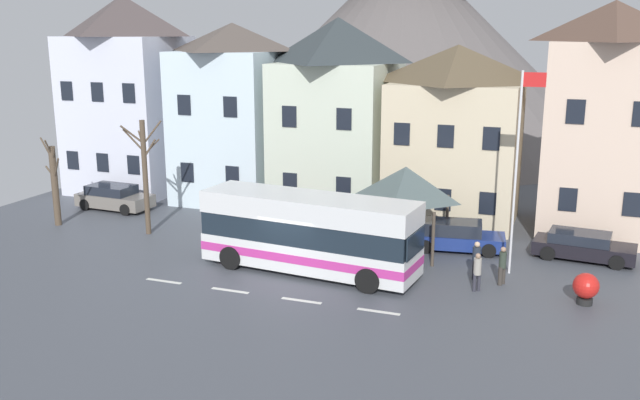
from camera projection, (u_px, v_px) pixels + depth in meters
ground_plane at (282, 282)px, 28.06m from camera, size 40.00×60.00×0.07m
townhouse_00 at (128, 95)px, 42.64m from camera, size 6.45×5.88×11.90m
townhouse_01 at (235, 113)px, 40.70m from camera, size 5.66×6.45×10.27m
townhouse_02 at (338, 115)px, 38.71m from camera, size 6.00×6.84×10.55m
townhouse_03 at (455, 135)px, 35.93m from camera, size 6.49×5.31×9.17m
townhouse_04 at (605, 119)px, 33.92m from camera, size 5.50×6.74×11.25m
hilltop_castle at (404, 38)px, 59.34m from camera, size 35.82×35.82×26.15m
transit_bus at (309, 234)px, 28.78m from camera, size 9.44×3.36×3.27m
bus_shelter at (406, 184)px, 31.15m from camera, size 3.60×3.60×3.94m
parked_car_00 at (260, 214)px, 35.67m from camera, size 3.85×2.05×1.36m
parked_car_01 at (456, 236)px, 31.89m from camera, size 4.46×2.28×1.36m
parked_car_02 at (583, 246)px, 30.60m from camera, size 4.41×2.18×1.23m
parked_car_03 at (114, 197)px, 39.14m from camera, size 4.34×2.15×1.38m
pedestrian_00 at (477, 257)px, 28.10m from camera, size 0.34×0.34×1.59m
pedestrian_01 at (477, 270)px, 26.80m from camera, size 0.30×0.30×1.54m
pedestrian_02 at (502, 266)px, 27.52m from camera, size 0.28×0.37×1.57m
public_bench at (458, 234)px, 32.94m from camera, size 1.41×0.48×0.87m
flagpole at (518, 161)px, 27.82m from camera, size 0.95×0.10×8.36m
harbour_buoy at (586, 287)px, 25.56m from camera, size 0.95×0.95×1.20m
bare_tree_00 at (145, 172)px, 33.84m from camera, size 1.66×1.32×5.68m
bare_tree_01 at (55, 184)px, 35.59m from camera, size 1.49×0.88×4.57m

